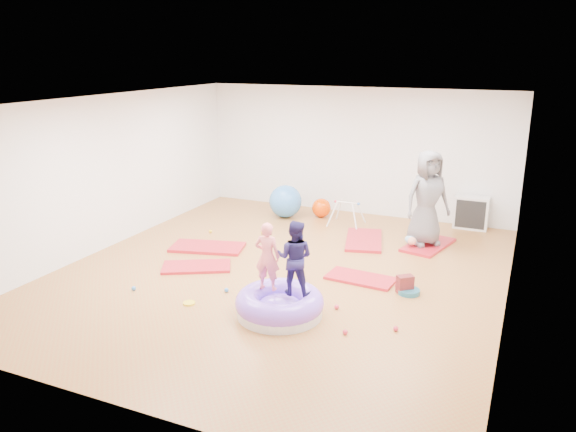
% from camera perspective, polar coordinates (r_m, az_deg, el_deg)
% --- Properties ---
extents(room, '(7.01, 8.01, 2.81)m').
position_cam_1_polar(room, '(8.93, -0.78, 2.58)').
color(room, olive).
rests_on(room, ground).
extents(gym_mat_front_left, '(1.27, 1.05, 0.05)m').
position_cam_1_polar(gym_mat_front_left, '(9.68, -9.28, -5.10)').
color(gym_mat_front_left, red).
rests_on(gym_mat_front_left, ground).
extents(gym_mat_mid_left, '(1.45, 0.98, 0.06)m').
position_cam_1_polar(gym_mat_mid_left, '(10.57, -8.19, -3.15)').
color(gym_mat_mid_left, red).
rests_on(gym_mat_mid_left, ground).
extents(gym_mat_center_back, '(0.98, 1.46, 0.06)m').
position_cam_1_polar(gym_mat_center_back, '(10.95, 7.72, -2.43)').
color(gym_mat_center_back, red).
rests_on(gym_mat_center_back, ground).
extents(gym_mat_right, '(1.12, 0.63, 0.05)m').
position_cam_1_polar(gym_mat_right, '(9.16, 7.39, -6.30)').
color(gym_mat_right, red).
rests_on(gym_mat_right, ground).
extents(gym_mat_rear_right, '(0.89, 1.35, 0.05)m').
position_cam_1_polar(gym_mat_rear_right, '(10.91, 14.05, -2.87)').
color(gym_mat_rear_right, red).
rests_on(gym_mat_rear_right, ground).
extents(inflatable_cushion, '(1.24, 1.24, 0.39)m').
position_cam_1_polar(inflatable_cushion, '(7.88, -0.86, -9.00)').
color(inflatable_cushion, silver).
rests_on(inflatable_cushion, ground).
extents(child_pink, '(0.38, 0.27, 0.98)m').
position_cam_1_polar(child_pink, '(7.79, -2.12, -3.77)').
color(child_pink, '#FF777D').
rests_on(child_pink, inflatable_cushion).
extents(child_navy, '(0.55, 0.45, 1.05)m').
position_cam_1_polar(child_navy, '(7.64, 0.70, -3.91)').
color(child_navy, '#201A50').
rests_on(child_navy, inflatable_cushion).
extents(adult_caregiver, '(1.03, 0.99, 1.77)m').
position_cam_1_polar(adult_caregiver, '(10.64, 13.97, 1.78)').
color(adult_caregiver, slate).
rests_on(adult_caregiver, gym_mat_rear_right).
extents(infant, '(0.34, 0.34, 0.20)m').
position_cam_1_polar(infant, '(10.71, 12.61, -2.41)').
color(infant, '#95CAED').
rests_on(infant, gym_mat_rear_right).
extents(ball_pit_balls, '(4.47, 3.38, 0.07)m').
position_cam_1_polar(ball_pit_balls, '(8.95, -0.68, -6.61)').
color(ball_pit_balls, '#E1324D').
rests_on(ball_pit_balls, ground).
extents(exercise_ball_blue, '(0.72, 0.72, 0.72)m').
position_cam_1_polar(exercise_ball_blue, '(12.35, -0.26, 1.50)').
color(exercise_ball_blue, '#377DD6').
rests_on(exercise_ball_blue, ground).
extents(exercise_ball_orange, '(0.42, 0.42, 0.42)m').
position_cam_1_polar(exercise_ball_orange, '(12.42, 3.41, 0.83)').
color(exercise_ball_orange, '#EE4200').
rests_on(exercise_ball_orange, ground).
extents(infant_play_gym, '(0.68, 0.65, 0.52)m').
position_cam_1_polar(infant_play_gym, '(11.78, 5.98, 0.62)').
color(infant_play_gym, white).
rests_on(infant_play_gym, ground).
extents(cube_shelf, '(0.68, 0.33, 0.68)m').
position_cam_1_polar(cube_shelf, '(12.16, 18.11, 0.32)').
color(cube_shelf, white).
rests_on(cube_shelf, ground).
extents(balance_disc, '(0.33, 0.33, 0.07)m').
position_cam_1_polar(balance_disc, '(8.76, 12.17, -7.51)').
color(balance_disc, '#216179').
rests_on(balance_disc, ground).
extents(backpack, '(0.28, 0.27, 0.28)m').
position_cam_1_polar(backpack, '(8.75, 11.79, -6.80)').
color(backpack, '#B7282C').
rests_on(backpack, ground).
extents(yellow_toy, '(0.18, 0.18, 0.03)m').
position_cam_1_polar(yellow_toy, '(8.38, -10.01, -8.71)').
color(yellow_toy, yellow).
rests_on(yellow_toy, ground).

